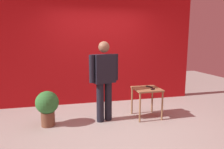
{
  "coord_description": "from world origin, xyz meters",
  "views": [
    {
      "loc": [
        -0.9,
        -3.62,
        1.64
      ],
      "look_at": [
        0.1,
        0.55,
        0.92
      ],
      "focal_mm": 32.64,
      "sensor_mm": 36.0,
      "label": 1
    }
  ],
  "objects": [
    {
      "name": "standing_person",
      "position": [
        -0.12,
        0.31,
        0.91
      ],
      "size": [
        0.64,
        0.33,
        1.62
      ],
      "color": "black",
      "rests_on": "ground_plane"
    },
    {
      "name": "potted_plant",
      "position": [
        -1.24,
        0.31,
        0.41
      ],
      "size": [
        0.44,
        0.44,
        0.69
      ],
      "color": "brown",
      "rests_on": "ground_plane"
    },
    {
      "name": "ground_plane",
      "position": [
        0.0,
        0.0,
        0.0
      ],
      "size": [
        12.0,
        12.0,
        0.0
      ],
      "primitive_type": "plane",
      "color": "#9E9991"
    },
    {
      "name": "cell_phone",
      "position": [
        0.89,
        0.19,
        0.64
      ],
      "size": [
        0.14,
        0.16,
        0.01
      ],
      "primitive_type": "cube",
      "rotation": [
        0.0,
        0.0,
        -0.57
      ],
      "color": "black",
      "rests_on": "side_table"
    },
    {
      "name": "side_table",
      "position": [
        0.8,
        0.3,
        0.54
      ],
      "size": [
        0.55,
        0.55,
        0.64
      ],
      "color": "olive",
      "rests_on": "ground_plane"
    },
    {
      "name": "back_wall_red",
      "position": [
        0.0,
        1.64,
        1.46
      ],
      "size": [
        5.15,
        0.12,
        2.92
      ],
      "primitive_type": "cube",
      "color": "#B21115",
      "rests_on": "ground_plane"
    },
    {
      "name": "tv_remote",
      "position": [
        0.89,
        0.38,
        0.65
      ],
      "size": [
        0.1,
        0.17,
        0.02
      ],
      "primitive_type": "cube",
      "rotation": [
        0.0,
        0.0,
        0.36
      ],
      "color": "black",
      "rests_on": "side_table"
    }
  ]
}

